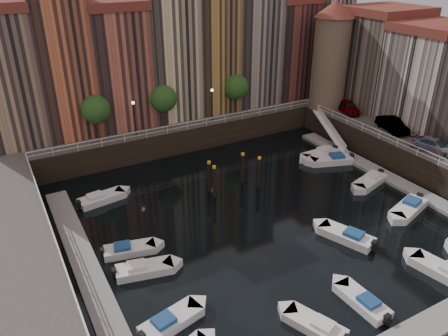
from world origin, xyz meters
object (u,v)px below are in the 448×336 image
boat_left_2 (143,269)px  car_c (434,146)px  car_a (348,108)px  boat_left_1 (170,322)px  corner_tower (331,54)px  car_b (392,126)px  mooring_pilings (232,175)px  gangway (330,129)px

boat_left_2 → car_c: bearing=12.6°
boat_left_2 → car_c: 32.89m
car_a → car_c: car_a is taller
boat_left_1 → car_a: size_ratio=1.05×
corner_tower → car_b: bearing=-84.9°
mooring_pilings → car_a: car_a is taller
boat_left_2 → boat_left_1: bearing=-79.7°
corner_tower → boat_left_1: bearing=-144.8°
car_a → boat_left_1: bearing=-131.6°
boat_left_1 → car_a: car_a is taller
car_a → car_c: 13.74m
corner_tower → mooring_pilings: corner_tower is taller
gangway → car_c: car_c is taller
gangway → mooring_pilings: (-17.02, -4.50, -0.27)m
boat_left_1 → car_c: car_c is taller
gangway → boat_left_2: size_ratio=1.75×
boat_left_2 → car_c: size_ratio=0.98×
gangway → car_c: (3.19, -12.55, 1.79)m
gangway → boat_left_2: bearing=-156.8°
mooring_pilings → car_c: 21.85m
corner_tower → mooring_pilings: 23.46m
car_c → boat_left_2: bearing=166.2°
mooring_pilings → car_b: (20.87, -1.75, 2.14)m
car_a → car_c: (-0.64, -13.73, -0.07)m
corner_tower → car_b: 12.55m
boat_left_1 → car_c: 33.66m
boat_left_1 → car_c: bearing=-2.8°
gangway → mooring_pilings: size_ratio=1.55×
mooring_pilings → car_c: car_c is taller
car_b → boat_left_2: bearing=-156.0°
mooring_pilings → car_c: size_ratio=1.10×
car_b → car_c: car_b is taller
mooring_pilings → boat_left_2: size_ratio=1.13×
mooring_pilings → car_a: 21.71m
boat_left_2 → car_a: bearing=35.0°
corner_tower → car_a: 7.29m
boat_left_2 → gangway: bearing=35.7°
boat_left_1 → boat_left_2: 5.92m
gangway → mooring_pilings: bearing=-165.2°
car_a → car_c: size_ratio=0.94×
car_b → car_c: size_ratio=0.98×
boat_left_2 → car_b: car_b is taller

